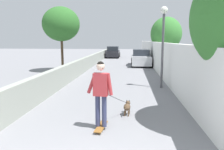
{
  "coord_description": "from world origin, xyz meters",
  "views": [
    {
      "loc": [
        -2.8,
        -0.72,
        2.4
      ],
      "look_at": [
        5.61,
        0.02,
        1.0
      ],
      "focal_mm": 33.92,
      "sensor_mm": 36.0,
      "label": 1
    }
  ],
  "objects_px": {
    "person_skateboarder": "(101,89)",
    "lamp_post": "(163,32)",
    "dog": "(127,107)",
    "tree_right_mid": "(166,34)",
    "car_near": "(141,58)",
    "tree_left_near": "(61,24)",
    "car_far": "(113,52)",
    "tree_right_far": "(213,25)",
    "skateboard": "(101,127)"
  },
  "relations": [
    {
      "from": "person_skateboarder",
      "to": "lamp_post",
      "type": "bearing_deg",
      "value": -24.0
    },
    {
      "from": "dog",
      "to": "lamp_post",
      "type": "bearing_deg",
      "value": -22.14
    },
    {
      "from": "tree_right_mid",
      "to": "car_near",
      "type": "distance_m",
      "value": 3.82
    },
    {
      "from": "lamp_post",
      "to": "person_skateboarder",
      "type": "distance_m",
      "value": 6.0
    },
    {
      "from": "car_near",
      "to": "person_skateboarder",
      "type": "bearing_deg",
      "value": 173.21
    },
    {
      "from": "tree_left_near",
      "to": "person_skateboarder",
      "type": "bearing_deg",
      "value": -156.89
    },
    {
      "from": "tree_right_mid",
      "to": "dog",
      "type": "bearing_deg",
      "value": 166.74
    },
    {
      "from": "person_skateboarder",
      "to": "car_near",
      "type": "xyz_separation_m",
      "value": [
        14.67,
        -1.75,
        -0.41
      ]
    },
    {
      "from": "tree_left_near",
      "to": "car_far",
      "type": "distance_m",
      "value": 14.08
    },
    {
      "from": "tree_right_mid",
      "to": "car_near",
      "type": "bearing_deg",
      "value": 124.34
    },
    {
      "from": "tree_right_far",
      "to": "lamp_post",
      "type": "xyz_separation_m",
      "value": [
        0.38,
        2.19,
        -0.3
      ]
    },
    {
      "from": "lamp_post",
      "to": "person_skateboarder",
      "type": "relative_size",
      "value": 2.25
    },
    {
      "from": "person_skateboarder",
      "to": "car_far",
      "type": "height_order",
      "value": "person_skateboarder"
    },
    {
      "from": "person_skateboarder",
      "to": "tree_right_far",
      "type": "bearing_deg",
      "value": -42.88
    },
    {
      "from": "tree_right_mid",
      "to": "car_far",
      "type": "bearing_deg",
      "value": 38.24
    },
    {
      "from": "lamp_post",
      "to": "car_far",
      "type": "height_order",
      "value": "lamp_post"
    },
    {
      "from": "tree_left_near",
      "to": "tree_right_mid",
      "type": "xyz_separation_m",
      "value": [
        6.0,
        -8.7,
        -0.56
      ]
    },
    {
      "from": "tree_right_far",
      "to": "tree_right_mid",
      "type": "bearing_deg",
      "value": 1.36
    },
    {
      "from": "tree_left_near",
      "to": "tree_right_far",
      "type": "bearing_deg",
      "value": -121.5
    },
    {
      "from": "skateboard",
      "to": "car_near",
      "type": "xyz_separation_m",
      "value": [
        14.67,
        -1.75,
        0.65
      ]
    },
    {
      "from": "tree_left_near",
      "to": "lamp_post",
      "type": "relative_size",
      "value": 1.21
    },
    {
      "from": "car_near",
      "to": "car_far",
      "type": "bearing_deg",
      "value": 20.19
    },
    {
      "from": "tree_left_near",
      "to": "tree_right_mid",
      "type": "distance_m",
      "value": 10.58
    },
    {
      "from": "tree_right_far",
      "to": "dog",
      "type": "height_order",
      "value": "tree_right_far"
    },
    {
      "from": "tree_right_mid",
      "to": "lamp_post",
      "type": "height_order",
      "value": "tree_right_mid"
    },
    {
      "from": "tree_right_mid",
      "to": "lamp_post",
      "type": "relative_size",
      "value": 1.17
    },
    {
      "from": "car_far",
      "to": "skateboard",
      "type": "bearing_deg",
      "value": -176.06
    },
    {
      "from": "tree_right_far",
      "to": "car_near",
      "type": "distance_m",
      "value": 10.44
    },
    {
      "from": "tree_right_far",
      "to": "car_far",
      "type": "bearing_deg",
      "value": 18.03
    },
    {
      "from": "skateboard",
      "to": "car_near",
      "type": "height_order",
      "value": "car_near"
    },
    {
      "from": "skateboard",
      "to": "car_near",
      "type": "distance_m",
      "value": 14.79
    },
    {
      "from": "tree_right_mid",
      "to": "skateboard",
      "type": "distance_m",
      "value": 17.19
    },
    {
      "from": "tree_right_far",
      "to": "person_skateboarder",
      "type": "distance_m",
      "value": 6.95
    },
    {
      "from": "tree_left_near",
      "to": "skateboard",
      "type": "xyz_separation_m",
      "value": [
        -10.39,
        -4.43,
        -3.49
      ]
    },
    {
      "from": "lamp_post",
      "to": "dog",
      "type": "xyz_separation_m",
      "value": [
        -4.09,
        1.66,
        -2.49
      ]
    },
    {
      "from": "tree_left_near",
      "to": "car_near",
      "type": "relative_size",
      "value": 1.21
    },
    {
      "from": "tree_left_near",
      "to": "skateboard",
      "type": "distance_m",
      "value": 11.83
    },
    {
      "from": "lamp_post",
      "to": "skateboard",
      "type": "distance_m",
      "value": 6.37
    },
    {
      "from": "tree_right_mid",
      "to": "person_skateboarder",
      "type": "relative_size",
      "value": 2.63
    },
    {
      "from": "tree_left_near",
      "to": "person_skateboarder",
      "type": "xyz_separation_m",
      "value": [
        -10.39,
        -4.43,
        -2.44
      ]
    },
    {
      "from": "tree_right_far",
      "to": "lamp_post",
      "type": "distance_m",
      "value": 2.25
    },
    {
      "from": "car_near",
      "to": "car_far",
      "type": "relative_size",
      "value": 1.01
    },
    {
      "from": "dog",
      "to": "car_far",
      "type": "relative_size",
      "value": 0.37
    },
    {
      "from": "person_skateboarder",
      "to": "tree_left_near",
      "type": "bearing_deg",
      "value": 23.11
    },
    {
      "from": "tree_right_mid",
      "to": "car_far",
      "type": "distance_m",
      "value": 9.83
    },
    {
      "from": "lamp_post",
      "to": "person_skateboarder",
      "type": "height_order",
      "value": "lamp_post"
    },
    {
      "from": "tree_right_mid",
      "to": "person_skateboarder",
      "type": "bearing_deg",
      "value": 165.41
    },
    {
      "from": "lamp_post",
      "to": "skateboard",
      "type": "xyz_separation_m",
      "value": [
        -5.27,
        2.35,
        -2.69
      ]
    },
    {
      "from": "lamp_post",
      "to": "tree_right_far",
      "type": "bearing_deg",
      "value": -99.79
    },
    {
      "from": "tree_left_near",
      "to": "tree_right_far",
      "type": "distance_m",
      "value": 10.54
    }
  ]
}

